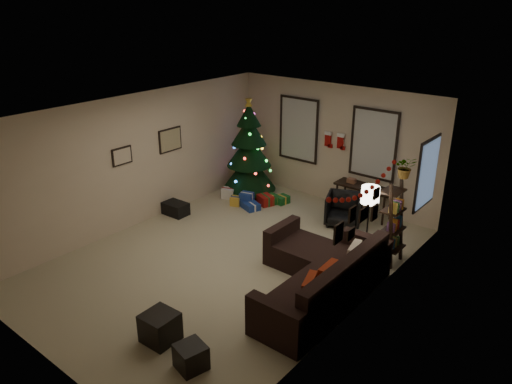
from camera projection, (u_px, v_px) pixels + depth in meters
floor at (231, 259)px, 8.97m from camera, size 7.00×7.00×0.00m
ceiling at (228, 112)px, 7.96m from camera, size 7.00×7.00×0.00m
wall_back at (335, 145)px, 10.98m from camera, size 5.00×0.00×5.00m
wall_front at (35, 274)px, 5.95m from camera, size 5.00×0.00×5.00m
wall_left at (137, 161)px, 9.93m from camera, size 0.00×7.00×7.00m
wall_right at (360, 231)px, 7.00m from camera, size 0.00×7.00×7.00m
window_back_left at (299, 129)px, 11.44m from camera, size 1.05×0.06×1.50m
window_back_right at (374, 144)px, 10.33m from camera, size 1.05×0.06×1.50m
window_right_wall at (428, 173)px, 8.80m from camera, size 0.06×0.90×1.30m
christmas_tree at (249, 154)px, 11.57m from camera, size 1.27×1.27×2.37m
presents at (252, 196)px, 11.45m from camera, size 1.50×1.22×0.30m
sofa at (321, 277)px, 7.86m from camera, size 1.92×2.78×0.88m
pillow_red_a at (309, 292)px, 6.85m from camera, size 0.26×0.46×0.45m
pillow_red_b at (328, 277)px, 7.20m from camera, size 0.14×0.43×0.43m
pillow_cream at (354, 257)px, 7.77m from camera, size 0.21×0.44×0.43m
ottoman_near at (160, 327)px, 6.80m from camera, size 0.46×0.46×0.42m
ottoman_far at (191, 357)px, 6.31m from camera, size 0.43×0.43×0.34m
desk at (364, 190)px, 10.51m from camera, size 1.26×0.45×0.68m
desk_chair at (344, 209)px, 10.20m from camera, size 0.83×0.81×0.67m
bookshelf at (395, 224)px, 8.58m from camera, size 0.30×0.47×1.57m
potted_plant at (406, 164)px, 8.31m from camera, size 0.59×0.58×0.50m
floor_lamp at (370, 200)px, 8.37m from camera, size 0.31×0.31×1.47m
art_map at (170, 140)px, 10.46m from camera, size 0.04×0.60×0.50m
art_abstract at (122, 156)px, 9.58m from camera, size 0.04×0.45×0.35m
gallery at (358, 218)px, 6.88m from camera, size 0.03×1.25×0.54m
garland at (364, 186)px, 6.86m from camera, size 0.08×1.90×0.30m
stocking_left at (328, 139)px, 10.98m from camera, size 0.20×0.05×0.36m
stocking_right at (341, 141)px, 10.77m from camera, size 0.20×0.05×0.36m
storage_bin at (176, 208)px, 10.73m from camera, size 0.55×0.38×0.27m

